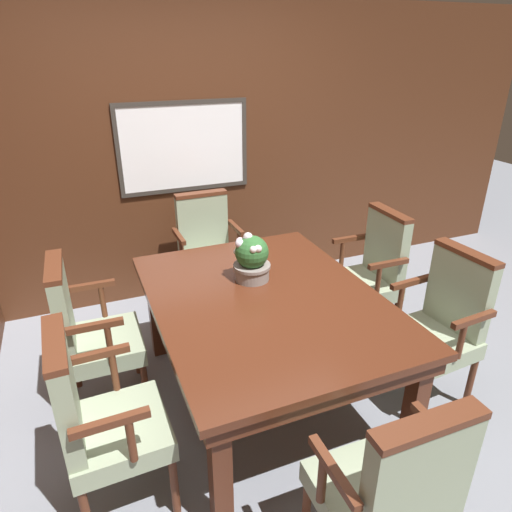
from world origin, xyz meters
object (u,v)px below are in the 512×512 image
Objects in this scene: chair_right_near at (441,322)px; potted_plant at (252,259)px; dining_table at (266,310)px; chair_head_near at (391,491)px; chair_left_near at (99,417)px; chair_right_far at (371,270)px; chair_head_far at (207,249)px; chair_left_far at (88,330)px.

potted_plant is (-1.01, 0.60, 0.35)m from chair_right_near.
dining_table is 1.69× the size of chair_head_near.
dining_table is 1.08m from chair_left_near.
chair_head_far is (-1.03, 0.85, 0.00)m from chair_right_far.
chair_head_near reaches higher than dining_table.
chair_left_near is 1.00× the size of chair_head_near.
dining_table is 1.07m from chair_left_far.
chair_left_near is 1.30m from chair_head_near.
chair_right_far is 1.10m from potted_plant.
chair_right_near is 1.32m from chair_head_near.
chair_right_far is at bearing -87.94° from chair_left_far.
chair_head_near is 1.86m from chair_left_far.
chair_head_far is at bearing -47.73° from chair_left_far.
chair_left_near is (-1.00, -0.39, -0.11)m from dining_table.
chair_left_far is 1.34m from chair_head_far.
chair_left_far is at bearing -139.55° from chair_head_far.
chair_right_near is at bearing -90.93° from chair_left_near.
chair_right_near is 1.23m from potted_plant.
potted_plant reaches higher than chair_right_far.
chair_head_far is at bearing -151.81° from chair_right_near.
potted_plant is at bearing -124.65° from chair_right_near.
chair_head_near is at bearing -89.94° from dining_table.
chair_left_far is at bearing -113.76° from chair_right_near.
chair_head_near is (-1.04, -1.61, 0.00)m from chair_right_far.
potted_plant is (1.01, 0.63, 0.35)m from chair_left_near.
chair_right_near is at bearing -30.68° from potted_plant.
dining_table is 1.25m from chair_head_far.
chair_left_near is 2.02m from chair_right_near.
chair_left_far is 1.00× the size of chair_head_far.
chair_right_far is 1.34m from chair_head_far.
dining_table is 1.09m from chair_right_near.
chair_left_far is at bearing 159.87° from dining_table.
potted_plant is at bearing -59.77° from chair_left_near.
chair_right_far reaches higher than dining_table.
chair_left_near is at bearing -68.03° from chair_right_far.
potted_plant is at bearing -90.85° from chair_head_far.
chair_left_near is 1.00× the size of chair_left_far.
chair_left_near is 0.75m from chair_left_far.
chair_left_near is at bearing -179.03° from chair_left_far.
chair_right_far is 2.04m from chair_left_far.
chair_head_far is (0.01, 2.45, 0.00)m from chair_head_near.
chair_left_near is 1.92m from chair_head_far.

